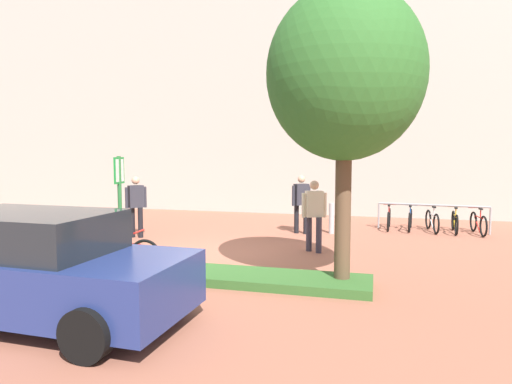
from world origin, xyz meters
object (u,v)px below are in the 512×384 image
tree_sidewalk (345,75)px  person_suited_dark (301,200)px  bike_rack_cluster (432,220)px  parking_sign_post (120,197)px  bollard_steel (332,218)px  bike_at_sign (122,253)px  person_shirt_white (314,211)px  car_navy_sedan (36,268)px  person_suited_navy (136,203)px

tree_sidewalk → person_suited_dark: bearing=107.1°
bike_rack_cluster → parking_sign_post: bearing=-134.5°
bollard_steel → person_suited_dark: size_ratio=0.52×
bike_rack_cluster → person_suited_dark: size_ratio=1.86×
bike_at_sign → person_shirt_white: bearing=37.8°
bollard_steel → car_navy_sedan: size_ratio=0.21×
bike_rack_cluster → person_suited_dark: (-3.78, -1.38, 0.64)m
tree_sidewalk → person_suited_dark: size_ratio=3.03×
bike_at_sign → person_suited_dark: size_ratio=0.98×
car_navy_sedan → person_shirt_white: bearing=59.7°
person_suited_navy → bike_at_sign: bearing=-64.7°
car_navy_sedan → bike_at_sign: bearing=96.8°
bollard_steel → car_navy_sedan: 8.76m
person_shirt_white → person_suited_dark: (-0.70, 2.40, 0.00)m
bike_at_sign → car_navy_sedan: car_navy_sedan is taller
bollard_steel → person_suited_navy: person_suited_navy is taller
tree_sidewalk → bike_at_sign: 5.51m
tree_sidewalk → person_suited_dark: (-1.57, 5.11, -2.71)m
parking_sign_post → person_suited_dark: (2.74, 5.26, -0.53)m
parking_sign_post → car_navy_sedan: (0.26, -2.60, -0.76)m
bike_rack_cluster → person_shirt_white: size_ratio=1.86×
tree_sidewalk → car_navy_sedan: tree_sidewalk is taller
person_suited_dark → car_navy_sedan: person_suited_dark is taller
person_shirt_white → person_suited_navy: 5.11m
parking_sign_post → bollard_steel: parking_sign_post is taller
bike_rack_cluster → person_suited_navy: bearing=-158.7°
bike_rack_cluster → bollard_steel: bearing=-158.4°
tree_sidewalk → parking_sign_post: (-4.31, -0.16, -2.18)m
bike_at_sign → person_suited_navy: (-1.57, 3.32, 0.63)m
bike_rack_cluster → person_shirt_white: 4.92m
parking_sign_post → bike_rack_cluster: size_ratio=0.72×
person_suited_dark → car_navy_sedan: (-2.48, -7.86, -0.23)m
parking_sign_post → car_navy_sedan: bearing=-84.4°
tree_sidewalk → person_shirt_white: (-0.86, 2.70, -2.71)m
bike_at_sign → bollard_steel: (3.68, 5.35, 0.10)m
bike_rack_cluster → car_navy_sedan: size_ratio=0.73×
person_shirt_white → car_navy_sedan: 6.32m
person_suited_dark → car_navy_sedan: size_ratio=0.39×
car_navy_sedan → bollard_steel: bearing=67.5°
parking_sign_post → person_suited_navy: size_ratio=1.34×
bike_at_sign → person_suited_navy: bearing=115.3°
bollard_steel → person_shirt_white: size_ratio=0.52×
bollard_steel → person_shirt_white: (-0.17, -2.62, 0.53)m
tree_sidewalk → car_navy_sedan: bearing=-145.8°
parking_sign_post → bike_at_sign: bearing=117.1°
bike_at_sign → person_shirt_white: person_shirt_white is taller
bike_at_sign → person_suited_dark: (2.81, 5.13, 0.63)m
bollard_steel → car_navy_sedan: (-3.35, -8.08, 0.31)m
bike_at_sign → car_navy_sedan: 2.78m
person_suited_dark → car_navy_sedan: bearing=-107.5°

